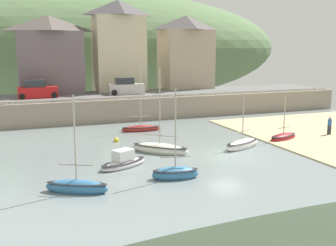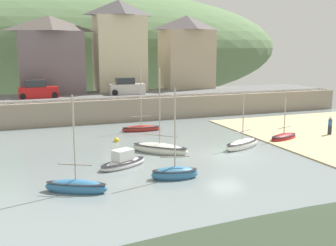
{
  "view_description": "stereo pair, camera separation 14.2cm",
  "coord_description": "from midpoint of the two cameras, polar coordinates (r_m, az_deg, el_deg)",
  "views": [
    {
      "loc": [
        -14.87,
        -26.43,
        7.95
      ],
      "look_at": [
        -3.41,
        3.29,
        2.06
      ],
      "focal_mm": 44.61,
      "sensor_mm": 36.0,
      "label": 1
    },
    {
      "loc": [
        -14.74,
        -26.48,
        7.95
      ],
      "look_at": [
        -3.41,
        3.29,
        2.06
      ],
      "focal_mm": 44.61,
      "sensor_mm": 36.0,
      "label": 2
    }
  ],
  "objects": [
    {
      "name": "ground",
      "position": [
        24.67,
        21.76,
        -8.7
      ],
      "size": [
        48.0,
        41.0,
        0.61
      ],
      "color": "gray"
    },
    {
      "name": "quay_seawall",
      "position": [
        46.84,
        -2.45,
        2.38
      ],
      "size": [
        48.0,
        9.4,
        2.4
      ],
      "color": "gray",
      "rests_on": "ground"
    },
    {
      "name": "hillside_backdrop",
      "position": [
        82.85,
        -11.51,
        10.01
      ],
      "size": [
        80.0,
        44.0,
        21.63
      ],
      "color": "#59764C",
      "rests_on": "ground"
    },
    {
      "name": "waterfront_building_left",
      "position": [
        51.89,
        -15.93,
        9.06
      ],
      "size": [
        7.62,
        5.45,
        9.09
      ],
      "color": "slate",
      "rests_on": "ground"
    },
    {
      "name": "waterfront_building_centre",
      "position": [
        53.32,
        -6.83,
        10.53
      ],
      "size": [
        6.42,
        4.46,
        11.14
      ],
      "color": "beige",
      "rests_on": "ground"
    },
    {
      "name": "waterfront_building_right",
      "position": [
        56.29,
        2.36,
        9.74
      ],
      "size": [
        6.74,
        5.14,
        9.51
      ],
      "color": "tan",
      "rests_on": "ground"
    },
    {
      "name": "sailboat_far_left",
      "position": [
        33.52,
        10.0,
        -2.88
      ],
      "size": [
        4.08,
        2.64,
        4.37
      ],
      "rotation": [
        0.0,
        0.0,
        0.42
      ],
      "color": "white",
      "rests_on": "ground"
    },
    {
      "name": "sailboat_blue_trim",
      "position": [
        23.8,
        -12.53,
        -8.49
      ],
      "size": [
        3.58,
        2.55,
        5.62
      ],
      "rotation": [
        0.0,
        0.0,
        -0.5
      ],
      "color": "teal",
      "rests_on": "ground"
    },
    {
      "name": "dinghy_open_wooden",
      "position": [
        37.15,
        15.39,
        -1.87
      ],
      "size": [
        3.44,
        2.18,
        3.85
      ],
      "rotation": [
        0.0,
        0.0,
        0.35
      ],
      "color": "maroon",
      "rests_on": "ground"
    },
    {
      "name": "sailboat_tall_mast",
      "position": [
        25.59,
        0.84,
        -6.87
      ],
      "size": [
        3.05,
        1.64,
        5.75
      ],
      "rotation": [
        0.0,
        0.0,
        -0.17
      ],
      "color": "teal",
      "rests_on": "ground"
    },
    {
      "name": "motorboat_with_cabin",
      "position": [
        39.72,
        -3.83,
        -0.71
      ],
      "size": [
        3.83,
        1.47,
        6.27
      ],
      "rotation": [
        0.0,
        0.0,
        -0.09
      ],
      "color": "maroon",
      "rests_on": "ground"
    },
    {
      "name": "fishing_boat_green",
      "position": [
        31.55,
        -1.25,
        -3.53
      ],
      "size": [
        4.18,
        4.16,
        6.64
      ],
      "rotation": [
        0.0,
        0.0,
        -0.78
      ],
      "color": "silver",
      "rests_on": "ground"
    },
    {
      "name": "sailboat_nearest_shore",
      "position": [
        28.11,
        -6.27,
        -5.34
      ],
      "size": [
        3.9,
        2.79,
        1.32
      ],
      "rotation": [
        0.0,
        0.0,
        0.45
      ],
      "color": "silver",
      "rests_on": "ground"
    },
    {
      "name": "parked_car_near_slipway",
      "position": [
        47.48,
        -17.54,
        4.26
      ],
      "size": [
        4.14,
        1.82,
        1.95
      ],
      "rotation": [
        0.0,
        0.0,
        0.02
      ],
      "color": "red",
      "rests_on": "ground"
    },
    {
      "name": "parked_car_by_wall",
      "position": [
        49.1,
        -5.84,
        4.88
      ],
      "size": [
        4.24,
        2.06,
        1.95
      ],
      "rotation": [
        0.0,
        0.0,
        -0.09
      ],
      "color": "#BCB9B6",
      "rests_on": "ground"
    },
    {
      "name": "person_on_slipway",
      "position": [
        40.15,
        21.11,
        -0.22
      ],
      "size": [
        0.34,
        0.34,
        1.62
      ],
      "color": "#282833",
      "rests_on": "ground"
    },
    {
      "name": "mooring_buoy",
      "position": [
        35.46,
        -7.19,
        -2.34
      ],
      "size": [
        0.44,
        0.44,
        0.44
      ],
      "color": "yellow",
      "rests_on": "ground"
    }
  ]
}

